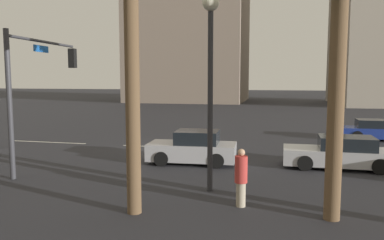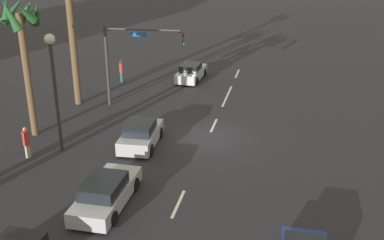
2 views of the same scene
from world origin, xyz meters
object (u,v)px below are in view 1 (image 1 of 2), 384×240
at_px(car_4, 341,153).
at_px(streetlamp, 210,56).
at_px(palm_tree_2, 339,2).
at_px(car_3, 193,148).
at_px(car_2, 379,131).
at_px(pedestrian_0, 241,177).
at_px(building_1, 191,1).
at_px(traffic_signal, 38,77).

bearing_deg(car_4, streetlamp, 43.64).
bearing_deg(palm_tree_2, car_3, -49.20).
bearing_deg(car_2, car_3, 42.61).
xyz_separation_m(pedestrian_0, building_1, (14.40, -53.75, 15.90)).
relative_size(car_2, traffic_signal, 0.83).
height_order(palm_tree_2, building_1, building_1).
relative_size(car_3, traffic_signal, 0.71).
xyz_separation_m(car_3, streetlamp, (-1.54, 4.12, 3.87)).
relative_size(car_2, car_4, 1.01).
bearing_deg(pedestrian_0, car_3, -63.54).
relative_size(car_3, palm_tree_2, 0.52).
height_order(car_2, car_4, car_4).
bearing_deg(pedestrian_0, palm_tree_2, 167.56).
relative_size(car_3, building_1, 0.12).
xyz_separation_m(car_2, traffic_signal, (15.95, 11.33, 3.28)).
xyz_separation_m(car_4, pedestrian_0, (3.62, 5.97, 0.28)).
distance_m(car_2, building_1, 47.59).
height_order(car_4, palm_tree_2, palm_tree_2).
bearing_deg(streetlamp, pedestrian_0, 131.12).
height_order(traffic_signal, palm_tree_2, palm_tree_2).
distance_m(traffic_signal, building_1, 52.52).
distance_m(car_4, traffic_signal, 13.26).
height_order(car_3, palm_tree_2, palm_tree_2).
xyz_separation_m(car_2, pedestrian_0, (7.04, 14.48, 0.32)).
bearing_deg(car_4, traffic_signal, 12.68).
bearing_deg(car_2, palm_tree_2, 73.13).
distance_m(car_3, traffic_signal, 7.35).
distance_m(streetlamp, building_1, 55.39).
relative_size(car_3, pedestrian_0, 2.30).
distance_m(car_2, streetlamp, 15.97).
height_order(car_3, traffic_signal, traffic_signal).
height_order(car_3, car_4, car_3).
bearing_deg(car_4, pedestrian_0, 58.73).
bearing_deg(car_2, pedestrian_0, 64.08).
distance_m(car_3, streetlamp, 5.86).
height_order(car_4, building_1, building_1).
relative_size(car_4, traffic_signal, 0.82).
distance_m(car_3, palm_tree_2, 9.46).
relative_size(traffic_signal, streetlamp, 0.86).
bearing_deg(traffic_signal, pedestrian_0, 160.57).
height_order(streetlamp, palm_tree_2, palm_tree_2).
distance_m(car_2, car_4, 9.17).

